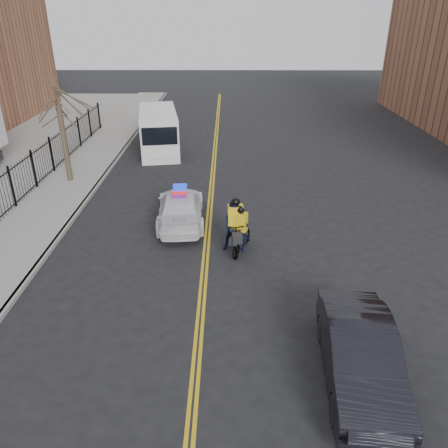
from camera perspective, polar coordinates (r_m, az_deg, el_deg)
ground at (r=14.62m, az=-2.79°, el=-8.56°), size 120.00×120.00×0.00m
center_line_left at (r=21.68m, az=-1.95°, el=3.55°), size 0.10×60.00×0.01m
center_line_right at (r=21.67m, az=-1.52°, el=3.55°), size 0.10×60.00×0.01m
sidewalk at (r=23.16m, az=-20.65°, el=3.53°), size 3.00×60.00×0.15m
curb at (r=22.67m, az=-17.10°, el=3.59°), size 0.20×60.00×0.15m
iron_fence at (r=23.44m, az=-24.45°, el=5.53°), size 0.12×28.00×2.00m
street_tree at (r=24.03m, az=-20.61°, el=13.01°), size 3.20×3.20×4.80m
police_cruiser at (r=18.88m, az=-5.70°, el=2.18°), size 2.29×4.90×1.54m
dark_sedan at (r=11.54m, az=17.36°, el=-16.11°), size 2.02×4.80×1.54m
cargo_van at (r=29.07m, az=-8.52°, el=11.80°), size 3.27×6.53×2.62m
cyclist_near at (r=16.51m, az=2.10°, el=-1.55°), size 1.29×2.02×1.87m
cyclist_far at (r=16.51m, az=1.48°, el=-0.76°), size 1.02×2.17×2.16m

